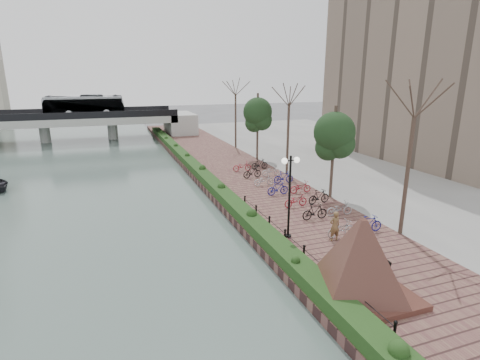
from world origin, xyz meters
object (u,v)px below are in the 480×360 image
motorcycle (379,264)px  pedestrian (335,226)px  granite_monument (360,257)px  lamppost (290,179)px

motorcycle → pedestrian: 3.60m
granite_monument → pedestrian: 5.15m
granite_monument → pedestrian: bearing=66.9°
granite_monument → motorcycle: bearing=29.4°
pedestrian → lamppost: bearing=-28.6°
granite_monument → motorcycle: 2.52m
pedestrian → granite_monument: bearing=69.5°
motorcycle → pedestrian: bearing=90.4°
lamppost → pedestrian: lamppost is taller
lamppost → motorcycle: lamppost is taller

